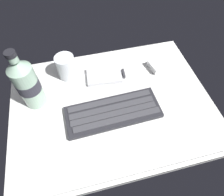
# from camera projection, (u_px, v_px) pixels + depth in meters

# --- Properties ---
(ground_plane) EXTENTS (0.64, 0.48, 0.03)m
(ground_plane) POSITION_uv_depth(u_px,v_px,m) (112.00, 106.00, 0.63)
(ground_plane) COLOR silver
(keyboard) EXTENTS (0.29, 0.12, 0.02)m
(keyboard) POSITION_uv_depth(u_px,v_px,m) (113.00, 112.00, 0.59)
(keyboard) COLOR #232328
(keyboard) RESTS_ON ground_plane
(handheld_device) EXTENTS (0.13, 0.09, 0.02)m
(handheld_device) POSITION_uv_depth(u_px,v_px,m) (106.00, 75.00, 0.68)
(handheld_device) COLOR silver
(handheld_device) RESTS_ON ground_plane
(juice_cup) EXTENTS (0.06, 0.06, 0.09)m
(juice_cup) POSITION_uv_depth(u_px,v_px,m) (66.00, 68.00, 0.66)
(juice_cup) COLOR silver
(juice_cup) RESTS_ON ground_plane
(water_bottle) EXTENTS (0.07, 0.07, 0.21)m
(water_bottle) POSITION_uv_depth(u_px,v_px,m) (27.00, 83.00, 0.55)
(water_bottle) COLOR #9EC1A8
(water_bottle) RESTS_ON ground_plane
(charger_block) EXTENTS (0.08, 0.07, 0.02)m
(charger_block) POSITION_uv_depth(u_px,v_px,m) (159.00, 65.00, 0.70)
(charger_block) COLOR white
(charger_block) RESTS_ON ground_plane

